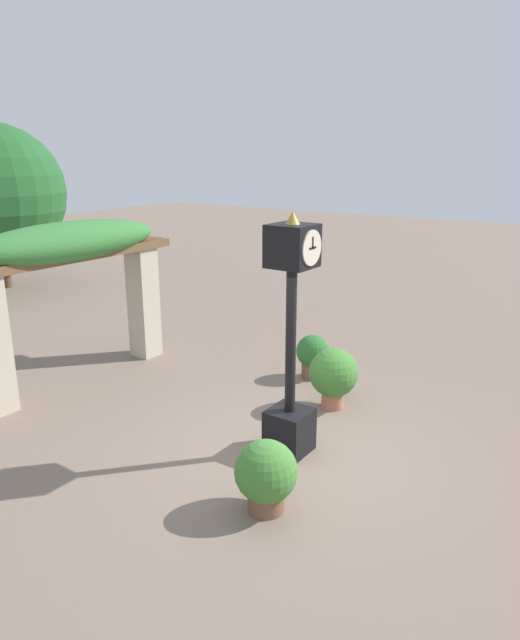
{
  "coord_description": "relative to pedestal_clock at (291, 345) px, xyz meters",
  "views": [
    {
      "loc": [
        -6.17,
        -3.74,
        4.04
      ],
      "look_at": [
        -0.03,
        0.53,
        1.84
      ],
      "focal_mm": 32.0,
      "sensor_mm": 36.0,
      "label": 1
    }
  ],
  "objects": [
    {
      "name": "ground_plane",
      "position": [
        0.03,
        -0.03,
        -1.57
      ],
      "size": [
        60.0,
        60.0,
        0.0
      ],
      "primitive_type": "plane",
      "color": "#7F6B5B"
    },
    {
      "name": "pedestal_clock",
      "position": [
        0.0,
        0.0,
        0.0
      ],
      "size": [
        0.56,
        0.6,
        3.34
      ],
      "color": "black",
      "rests_on": "ground"
    },
    {
      "name": "pergola",
      "position": [
        0.03,
        4.54,
        0.62
      ],
      "size": [
        4.36,
        1.07,
        2.91
      ],
      "color": "#BCB299",
      "rests_on": "ground"
    },
    {
      "name": "potted_plant_near_left",
      "position": [
        -1.34,
        -0.51,
        -1.1
      ],
      "size": [
        0.74,
        0.74,
        0.88
      ],
      "color": "brown",
      "rests_on": "ground"
    },
    {
      "name": "potted_plant_near_right",
      "position": [
        2.56,
        1.09,
        -1.12
      ],
      "size": [
        0.62,
        0.62,
        0.82
      ],
      "color": "brown",
      "rests_on": "ground"
    },
    {
      "name": "potted_plant_far_left",
      "position": [
        1.61,
        0.17,
        -0.99
      ],
      "size": [
        0.8,
        0.8,
        1.01
      ],
      "color": "#B26B4C",
      "rests_on": "ground"
    }
  ]
}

